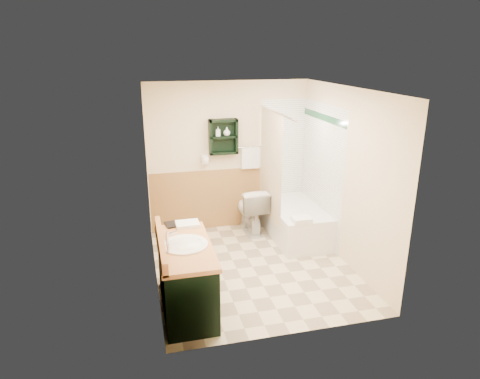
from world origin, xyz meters
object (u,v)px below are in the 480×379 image
at_px(vanity, 186,277).
at_px(soap_bottle_a, 218,134).
at_px(bathtub, 295,221).
at_px(hair_dryer, 205,159).
at_px(vanity_book, 165,218).
at_px(soap_bottle_b, 227,132).
at_px(wall_shelf, 223,137).
at_px(toilet, 251,210).

relative_size(vanity, soap_bottle_a, 8.45).
height_order(bathtub, soap_bottle_a, soap_bottle_a).
xyz_separation_m(hair_dryer, bathtub, (1.33, -0.59, -0.94)).
height_order(vanity_book, soap_bottle_a, soap_bottle_a).
height_order(vanity_book, soap_bottle_b, soap_bottle_b).
height_order(wall_shelf, soap_bottle_b, wall_shelf).
bearing_deg(vanity, soap_bottle_a, 69.39).
xyz_separation_m(vanity, bathtub, (1.92, 1.59, -0.14)).
height_order(wall_shelf, vanity_book, wall_shelf).
relative_size(hair_dryer, vanity, 0.19).
bearing_deg(toilet, vanity, 54.61).
height_order(toilet, vanity_book, vanity_book).
xyz_separation_m(hair_dryer, soap_bottle_b, (0.35, -0.03, 0.42)).
bearing_deg(soap_bottle_b, toilet, -32.80).
relative_size(soap_bottle_a, soap_bottle_b, 1.10).
bearing_deg(bathtub, hair_dryer, 155.85).
distance_m(wall_shelf, vanity, 2.61).
height_order(toilet, soap_bottle_b, soap_bottle_b).
bearing_deg(wall_shelf, vanity_book, -123.86).
relative_size(vanity, soap_bottle_b, 9.30).
bearing_deg(vanity_book, toilet, 33.86).
relative_size(hair_dryer, toilet, 0.32).
bearing_deg(vanity, soap_bottle_b, 66.24).
bearing_deg(bathtub, soap_bottle_a, 153.03).
bearing_deg(vanity, toilet, 56.44).
bearing_deg(vanity_book, bathtub, 16.67).
xyz_separation_m(vanity_book, soap_bottle_a, (0.98, 1.58, 0.70)).
bearing_deg(soap_bottle_a, vanity, -110.61).
bearing_deg(bathtub, vanity_book, -154.13).
distance_m(vanity, toilet, 2.33).
bearing_deg(soap_bottle_b, soap_bottle_a, 180.00).
bearing_deg(wall_shelf, hair_dryer, 175.24).
xyz_separation_m(wall_shelf, soap_bottle_b, (0.05, -0.01, 0.07)).
xyz_separation_m(wall_shelf, hair_dryer, (-0.30, 0.02, -0.35)).
xyz_separation_m(toilet, soap_bottle_a, (-0.48, 0.22, 1.23)).
xyz_separation_m(hair_dryer, vanity, (-0.59, -2.19, -0.80)).
bearing_deg(bathtub, vanity, -140.30).
distance_m(vanity, vanity_book, 0.79).
distance_m(bathtub, toilet, 0.73).
distance_m(wall_shelf, vanity_book, 2.01).
bearing_deg(soap_bottle_a, toilet, -24.56).
xyz_separation_m(bathtub, soap_bottle_a, (-1.11, 0.56, 1.34)).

